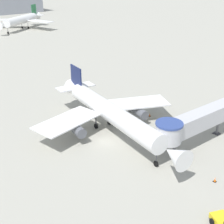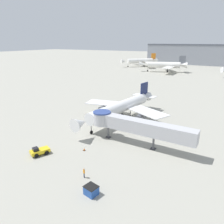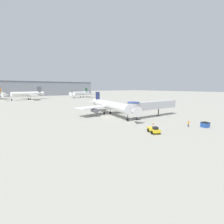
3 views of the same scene
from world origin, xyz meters
TOP-DOWN VIEW (x-y plane):
  - ground_plane at (0.00, 0.00)m, footprint 800.00×800.00m
  - main_airplane at (2.89, 2.45)m, footprint 26.90×33.73m
  - jet_bridge at (12.22, -10.13)m, footprint 23.44×4.10m
  - traffic_cone_starboard_wing at (12.98, 2.26)m, footprint 0.42×0.42m
  - traffic_cone_apron_front at (-1.57, -22.18)m, footprint 0.37×0.37m
  - traffic_cone_near_nose at (4.69, -17.94)m, footprint 0.44×0.44m
  - background_jet_green_tail at (36.93, 109.54)m, footprint 30.57×27.99m

SIDE VIEW (x-z plane):
  - ground_plane at x=0.00m, z-range 0.00..0.00m
  - traffic_cone_apron_front at x=-1.57m, z-range -0.02..0.61m
  - traffic_cone_starboard_wing at x=12.98m, z-range -0.02..0.69m
  - traffic_cone_near_nose at x=4.69m, z-range -0.02..0.72m
  - main_airplane at x=2.89m, z-range -0.65..8.18m
  - jet_bridge at x=12.22m, z-range 1.35..7.43m
  - background_jet_green_tail at x=36.93m, z-range -0.63..9.77m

